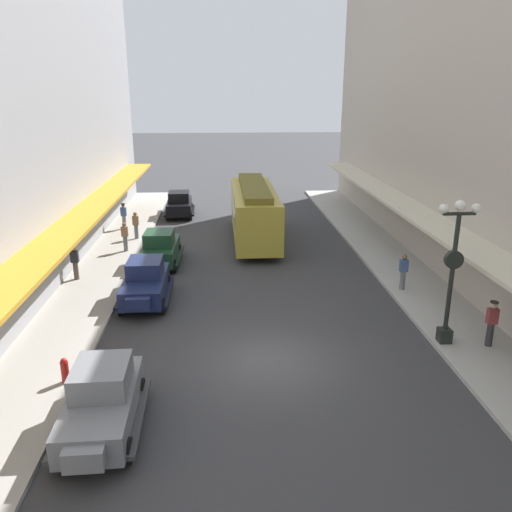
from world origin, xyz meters
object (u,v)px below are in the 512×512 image
object	(u,v)px
parked_car_1	(160,247)
parked_car_2	(179,203)
parked_car_3	(102,399)
pedestrian_5	(491,323)
pedestrian_4	(75,262)
pedestrian_2	(403,272)
parked_car_0	(145,281)
lamp_post_with_clock	(453,267)
pedestrian_1	(136,225)
streetcar	(254,210)
fire_hydrant	(65,370)
pedestrian_0	(124,216)
pedestrian_3	(125,236)

from	to	relation	value
parked_car_1	parked_car_2	size ratio (longest dim) A/B	1.00
parked_car_3	pedestrian_5	bearing A→B (deg)	16.50
pedestrian_4	pedestrian_2	bearing A→B (deg)	-8.66
parked_car_0	parked_car_1	size ratio (longest dim) A/B	1.00
lamp_post_with_clock	pedestrian_1	bearing A→B (deg)	132.24
streetcar	pedestrian_2	size ratio (longest dim) A/B	5.86
fire_hydrant	pedestrian_1	bearing A→B (deg)	91.20
parked_car_1	parked_car_2	distance (m)	10.94
parked_car_2	fire_hydrant	world-z (taller)	parked_car_2
lamp_post_with_clock	fire_hydrant	bearing A→B (deg)	-171.73
parked_car_0	pedestrian_5	xyz separation A→B (m)	(12.65, -5.19, 0.07)
streetcar	lamp_post_with_clock	bearing A→B (deg)	-67.08
pedestrian_2	pedestrian_5	xyz separation A→B (m)	(1.23, -5.51, 0.02)
parked_car_1	pedestrian_5	xyz separation A→B (m)	(12.58, -10.22, 0.07)
pedestrian_0	pedestrian_3	bearing A→B (deg)	-79.24
parked_car_2	pedestrian_5	size ratio (longest dim) A/B	2.58
parked_car_1	parked_car_3	bearing A→B (deg)	-89.94
pedestrian_4	pedestrian_5	bearing A→B (deg)	-25.59
parked_car_3	pedestrian_3	xyz separation A→B (m)	(-2.18, 15.98, 0.05)
parked_car_3	pedestrian_4	size ratio (longest dim) A/B	2.62
parked_car_0	fire_hydrant	bearing A→B (deg)	-103.09
parked_car_1	parked_car_0	bearing A→B (deg)	-90.87
parked_car_1	parked_car_2	bearing A→B (deg)	89.17
streetcar	parked_car_0	bearing A→B (deg)	-119.59
parked_car_3	pedestrian_4	distance (m)	12.12
pedestrian_1	streetcar	bearing A→B (deg)	-2.86
pedestrian_5	parked_car_2	bearing A→B (deg)	120.40
pedestrian_5	pedestrian_3	bearing A→B (deg)	140.26
lamp_post_with_clock	pedestrian_2	size ratio (longest dim) A/B	3.15
lamp_post_with_clock	pedestrian_1	size ratio (longest dim) A/B	3.15
parked_car_3	lamp_post_with_clock	size ratio (longest dim) A/B	0.83
parked_car_1	lamp_post_with_clock	world-z (taller)	lamp_post_with_clock
streetcar	pedestrian_1	bearing A→B (deg)	177.14
fire_hydrant	pedestrian_3	distance (m)	13.75
lamp_post_with_clock	pedestrian_5	world-z (taller)	lamp_post_with_clock
parked_car_3	pedestrian_4	xyz separation A→B (m)	(-3.74, 11.53, 0.05)
pedestrian_2	pedestrian_4	distance (m)	15.24
pedestrian_1	pedestrian_4	distance (m)	7.21
parked_car_3	parked_car_2	bearing A→B (deg)	89.67
fire_hydrant	parked_car_3	bearing A→B (deg)	-53.93
pedestrian_2	pedestrian_1	bearing A→B (deg)	145.09
pedestrian_2	parked_car_3	bearing A→B (deg)	-140.83
parked_car_1	pedestrian_4	xyz separation A→B (m)	(-3.72, -2.41, 0.05)
pedestrian_5	fire_hydrant	bearing A→B (deg)	-174.09
parked_car_1	fire_hydrant	size ratio (longest dim) A/B	5.23
pedestrian_2	pedestrian_3	world-z (taller)	same
pedestrian_0	pedestrian_3	world-z (taller)	pedestrian_0
pedestrian_0	pedestrian_1	xyz separation A→B (m)	(1.15, -2.45, -0.02)
pedestrian_2	pedestrian_3	xyz separation A→B (m)	(-13.51, 6.75, 0.00)
fire_hydrant	pedestrian_4	size ratio (longest dim) A/B	0.50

